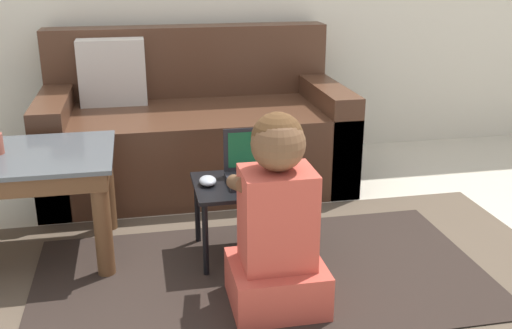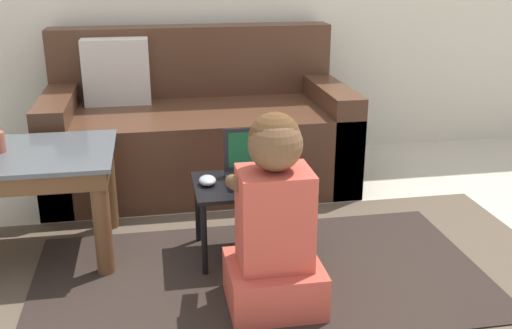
{
  "view_description": "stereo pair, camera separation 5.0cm",
  "coord_description": "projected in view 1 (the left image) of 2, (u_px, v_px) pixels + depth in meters",
  "views": [
    {
      "loc": [
        -0.49,
        -2.28,
        1.23
      ],
      "look_at": [
        -0.03,
        0.04,
        0.39
      ],
      "focal_mm": 42.0,
      "sensor_mm": 36.0,
      "label": 1
    },
    {
      "loc": [
        -0.45,
        -2.29,
        1.23
      ],
      "look_at": [
        -0.03,
        0.04,
        0.39
      ],
      "focal_mm": 42.0,
      "sensor_mm": 36.0,
      "label": 2
    }
  ],
  "objects": [
    {
      "name": "person_seated",
      "position": [
        277.0,
        224.0,
        2.11
      ],
      "size": [
        0.34,
        0.39,
        0.73
      ],
      "color": "#CC4C3D",
      "rests_on": "ground_plane"
    },
    {
      "name": "computer_mouse",
      "position": [
        208.0,
        180.0,
        2.45
      ],
      "size": [
        0.07,
        0.09,
        0.04
      ],
      "color": "#B2B7C1",
      "rests_on": "laptop_desk"
    },
    {
      "name": "couch",
      "position": [
        193.0,
        130.0,
        3.35
      ],
      "size": [
        1.62,
        0.86,
        0.83
      ],
      "color": "#4C2D1E",
      "rests_on": "ground_plane"
    },
    {
      "name": "area_rug",
      "position": [
        262.0,
        276.0,
        2.4
      ],
      "size": [
        2.49,
        1.34,
        0.01
      ],
      "color": "brown",
      "rests_on": "ground_plane"
    },
    {
      "name": "laptop",
      "position": [
        259.0,
        172.0,
        2.5
      ],
      "size": [
        0.28,
        0.2,
        0.21
      ],
      "color": "#232328",
      "rests_on": "laptop_desk"
    },
    {
      "name": "laptop_desk",
      "position": [
        252.0,
        192.0,
        2.49
      ],
      "size": [
        0.48,
        0.35,
        0.33
      ],
      "color": "black",
      "rests_on": "ground_plane"
    },
    {
      "name": "ground_plane",
      "position": [
        264.0,
        251.0,
        2.61
      ],
      "size": [
        16.0,
        16.0,
        0.0
      ],
      "primitive_type": "plane",
      "color": "beige"
    }
  ]
}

